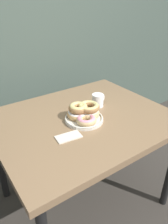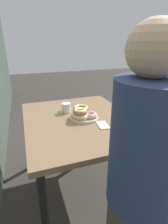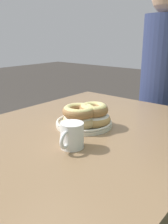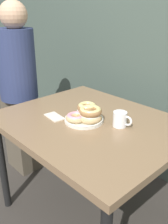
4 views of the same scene
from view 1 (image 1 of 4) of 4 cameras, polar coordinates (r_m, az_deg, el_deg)
wall_back at (r=1.85m, az=-14.94°, el=23.95°), size 8.00×0.05×2.60m
dining_table at (r=1.41m, az=-0.24°, el=-4.08°), size 1.09×0.89×0.74m
donut_plate at (r=1.32m, az=0.02°, el=-0.31°), size 0.25×0.24×0.10m
coffee_mug at (r=1.49m, az=3.67°, el=3.13°), size 0.11×0.08×0.09m
napkin at (r=1.19m, az=-4.06°, el=-6.47°), size 0.15×0.09×0.01m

